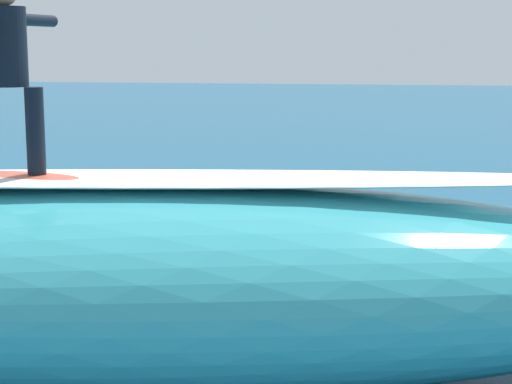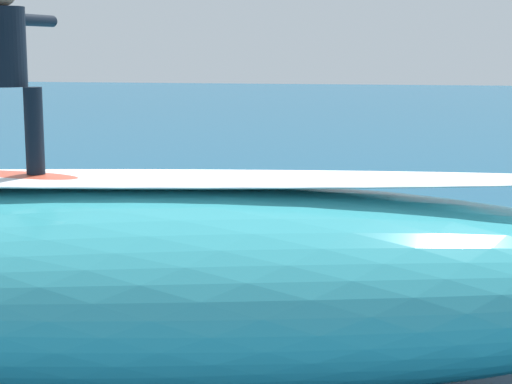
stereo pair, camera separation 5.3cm
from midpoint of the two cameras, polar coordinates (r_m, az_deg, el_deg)
ground_plane at (r=9.72m, az=-1.04°, el=-7.68°), size 120.00×120.00×0.00m
wave_crest at (r=7.48m, az=-8.28°, el=-6.10°), size 10.24×4.51×1.76m
wave_foam_lip at (r=7.28m, az=-8.45°, el=0.88°), size 8.45×2.45×0.08m
surfboard_riding at (r=7.51m, az=-16.18°, el=0.90°), size 1.90×0.73×0.09m
surfer_riding at (r=7.43m, az=-16.54°, el=8.38°), size 0.64×1.52×1.60m
surfboard_paddling at (r=11.53m, az=10.23°, el=-4.83°), size 1.20×2.09×0.09m
surfer_paddling at (r=11.60m, az=10.48°, el=-3.83°), size 0.80×1.66×0.31m
foam_patch_near at (r=9.29m, az=-13.26°, el=-8.27°), size 0.88×0.95×0.16m
foam_patch_mid at (r=12.05m, az=-0.23°, el=-4.00°), size 0.81×0.72×0.11m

